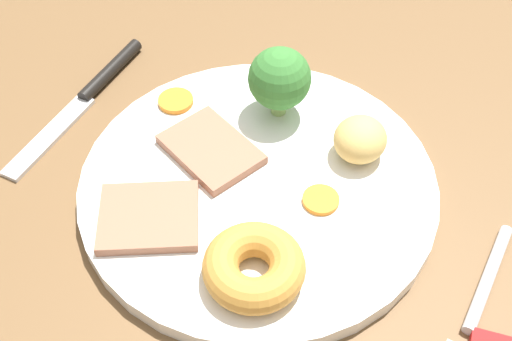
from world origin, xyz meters
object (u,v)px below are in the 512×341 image
at_px(meat_slice_main, 211,149).
at_px(yorkshire_pudding, 254,267).
at_px(meat_slice_under, 149,217).
at_px(carrot_coin_front, 321,200).
at_px(carrot_coin_back, 176,101).
at_px(knife, 90,93).
at_px(broccoli_floret, 280,79).
at_px(fork, 474,316).
at_px(roast_potato_left, 360,139).
at_px(dinner_plate, 256,185).

height_order(meat_slice_main, yorkshire_pudding, yorkshire_pudding).
distance_m(meat_slice_under, yorkshire_pudding, 0.09).
xyz_separation_m(yorkshire_pudding, carrot_coin_front, (-0.01, -0.08, -0.01)).
relative_size(yorkshire_pudding, carrot_coin_back, 2.33).
relative_size(meat_slice_under, yorkshire_pudding, 1.03).
bearing_deg(carrot_coin_back, knife, 12.04).
height_order(broccoli_floret, knife, broccoli_floret).
height_order(broccoli_floret, fork, broccoli_floret).
height_order(meat_slice_under, yorkshire_pudding, yorkshire_pudding).
xyz_separation_m(carrot_coin_back, fork, (-0.28, 0.07, -0.01)).
bearing_deg(carrot_coin_back, broccoli_floret, -158.91).
bearing_deg(meat_slice_under, yorkshire_pudding, 175.84).
relative_size(meat_slice_main, knife, 0.41).
relative_size(broccoli_floret, fork, 0.41).
bearing_deg(roast_potato_left, dinner_plate, 46.13).
bearing_deg(yorkshire_pudding, fork, -161.18).
xyz_separation_m(yorkshire_pudding, fork, (-0.14, -0.05, -0.02)).
xyz_separation_m(yorkshire_pudding, broccoli_floret, (0.06, -0.15, 0.02)).
height_order(carrot_coin_back, fork, carrot_coin_back).
bearing_deg(carrot_coin_front, meat_slice_under, 35.95).
bearing_deg(meat_slice_main, meat_slice_under, 86.02).
height_order(dinner_plate, roast_potato_left, roast_potato_left).
bearing_deg(meat_slice_main, carrot_coin_back, -32.50).
height_order(meat_slice_under, carrot_coin_back, meat_slice_under).
bearing_deg(broccoli_floret, yorkshire_pudding, 110.97).
bearing_deg(roast_potato_left, meat_slice_under, 50.63).
bearing_deg(yorkshire_pudding, carrot_coin_back, -40.78).
distance_m(yorkshire_pudding, broccoli_floret, 0.17).
relative_size(yorkshire_pudding, roast_potato_left, 1.58).
bearing_deg(dinner_plate, meat_slice_main, -9.62).
bearing_deg(meat_slice_main, fork, 170.54).
bearing_deg(carrot_coin_front, knife, -5.56).
xyz_separation_m(meat_slice_under, broccoli_floret, (-0.03, -0.15, 0.03)).
relative_size(meat_slice_main, roast_potato_left, 1.72).
xyz_separation_m(dinner_plate, knife, (0.18, -0.03, -0.00)).
bearing_deg(carrot_coin_back, meat_slice_main, 147.50).
bearing_deg(carrot_coin_back, meat_slice_under, 113.77).
relative_size(yorkshire_pudding, knife, 0.38).
relative_size(meat_slice_under, fork, 0.47).
height_order(dinner_plate, meat_slice_under, meat_slice_under).
height_order(meat_slice_main, roast_potato_left, roast_potato_left).
relative_size(meat_slice_main, broccoli_floret, 1.22).
relative_size(dinner_plate, knife, 1.50).
bearing_deg(broccoli_floret, meat_slice_under, 77.87).
bearing_deg(broccoli_floret, fork, 152.28).
bearing_deg(dinner_plate, roast_potato_left, -133.87).
bearing_deg(meat_slice_main, roast_potato_left, -152.54).
relative_size(roast_potato_left, fork, 0.29).
relative_size(carrot_coin_front, fork, 0.18).
xyz_separation_m(carrot_coin_back, knife, (0.08, 0.02, -0.01)).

